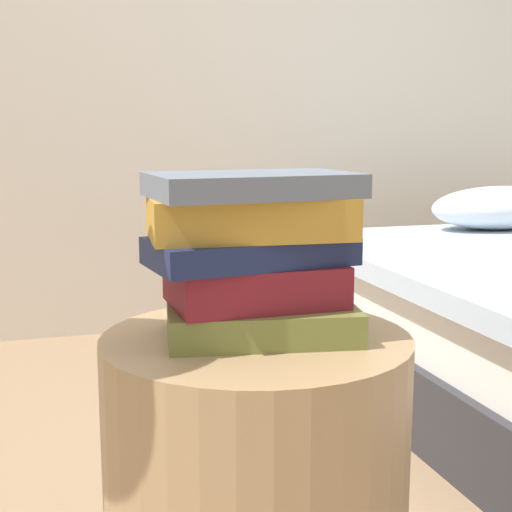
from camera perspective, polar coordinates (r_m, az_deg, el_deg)
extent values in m
cube|color=silver|center=(3.07, -11.29, 18.44)|extent=(7.00, 0.08, 2.60)
ellipsoid|color=silver|center=(2.89, 18.39, 3.56)|extent=(0.56, 0.28, 0.16)
cylinder|color=tan|center=(1.21, 0.00, -18.24)|extent=(0.47, 0.47, 0.53)
cube|color=olive|center=(1.11, 0.38, -4.97)|extent=(0.30, 0.22, 0.05)
cube|color=maroon|center=(1.10, -0.20, -2.14)|extent=(0.25, 0.17, 0.06)
cube|color=#19234C|center=(1.08, -0.51, 0.41)|extent=(0.31, 0.19, 0.04)
cube|color=#B7842D|center=(1.07, -0.41, 2.99)|extent=(0.30, 0.18, 0.06)
cube|color=slate|center=(1.06, -0.27, 5.52)|extent=(0.30, 0.20, 0.03)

